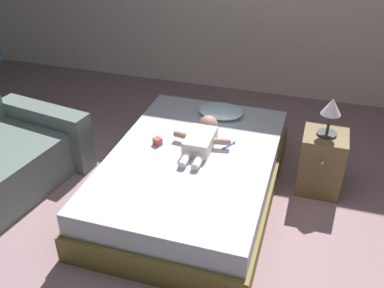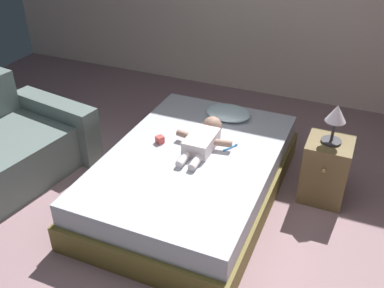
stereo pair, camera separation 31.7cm
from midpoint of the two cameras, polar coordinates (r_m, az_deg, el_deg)
ground_plane at (r=3.32m, az=3.04°, el=-14.53°), size 8.00×8.00×0.00m
bed at (r=3.73m, az=2.44°, el=-4.19°), size 1.38×2.07×0.42m
pillow at (r=4.15m, az=6.96°, el=4.02°), size 0.43×0.30×0.12m
baby at (r=3.70m, az=4.03°, el=0.68°), size 0.51×0.68×0.17m
toothbrush at (r=3.72m, az=7.58°, el=-0.48°), size 0.09×0.15×0.02m
nightstand at (r=3.90m, az=19.31°, el=-3.29°), size 0.37×0.40×0.55m
lamp at (r=3.64m, az=20.70°, el=3.23°), size 0.16×0.16×0.33m
toy_block at (r=3.75m, az=-1.82°, el=0.52°), size 0.08×0.08×0.06m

